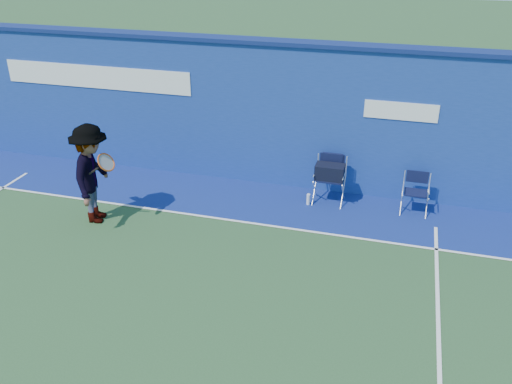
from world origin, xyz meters
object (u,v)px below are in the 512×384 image
(tennis_player, at_px, (93,174))
(water_bottle, at_px, (308,199))
(directors_chair_left, at_px, (329,183))
(directors_chair_right, at_px, (414,201))

(tennis_player, bearing_deg, water_bottle, 24.18)
(directors_chair_left, relative_size, directors_chair_right, 1.20)
(directors_chair_right, distance_m, water_bottle, 2.08)
(directors_chair_left, height_order, tennis_player, tennis_player)
(directors_chair_right, height_order, water_bottle, directors_chair_right)
(directors_chair_left, distance_m, tennis_player, 4.63)
(directors_chair_left, bearing_deg, tennis_player, -154.87)
(directors_chair_left, distance_m, directors_chair_right, 1.70)
(water_bottle, xyz_separation_m, tennis_player, (-3.79, -1.70, 0.84))
(directors_chair_left, bearing_deg, directors_chair_right, 0.04)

